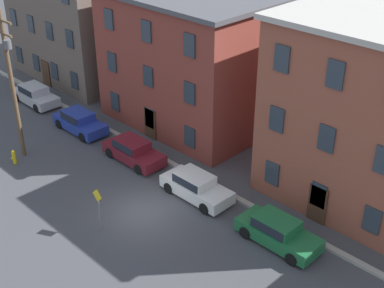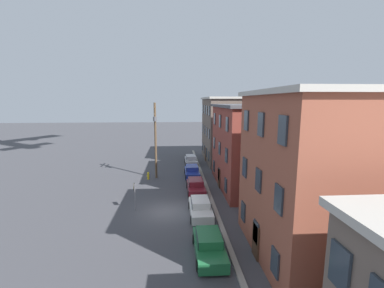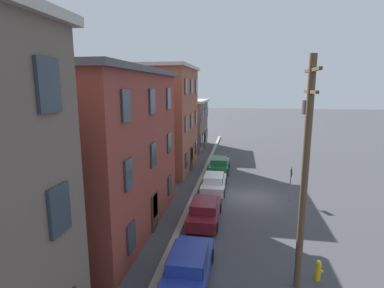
# 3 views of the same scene
# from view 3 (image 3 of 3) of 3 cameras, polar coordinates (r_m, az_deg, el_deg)

# --- Properties ---
(ground_plane) EXTENTS (200.00, 200.00, 0.00)m
(ground_plane) POSITION_cam_3_polar(r_m,az_deg,el_deg) (23.96, 11.39, -9.94)
(ground_plane) COLOR #424247
(kerb_strip) EXTENTS (56.00, 0.36, 0.16)m
(kerb_strip) POSITION_cam_3_polar(r_m,az_deg,el_deg) (24.15, 0.52, -9.34)
(kerb_strip) COLOR #9E998E
(kerb_strip) RESTS_ON ground_plane
(apartment_midblock) EXTENTS (12.10, 12.29, 9.44)m
(apartment_midblock) POSITION_cam_3_polar(r_m,az_deg,el_deg) (19.76, -24.15, -0.84)
(apartment_midblock) COLOR brown
(apartment_midblock) RESTS_ON ground_plane
(apartment_far) EXTENTS (9.70, 9.83, 10.46)m
(apartment_far) POSITION_cam_3_polar(r_m,az_deg,el_deg) (31.32, -8.66, 4.91)
(apartment_far) COLOR brown
(apartment_far) RESTS_ON ground_plane
(apartment_annex) EXTENTS (8.80, 10.63, 6.65)m
(apartment_annex) POSITION_cam_3_polar(r_m,az_deg,el_deg) (42.28, -4.49, 3.91)
(apartment_annex) COLOR #66564C
(apartment_annex) RESTS_ON ground_plane
(car_blue) EXTENTS (4.40, 1.92, 1.43)m
(car_blue) POSITION_cam_3_polar(r_m,az_deg,el_deg) (14.14, -0.65, -21.97)
(car_blue) COLOR #233899
(car_blue) RESTS_ON ground_plane
(car_maroon) EXTENTS (4.40, 1.92, 1.43)m
(car_maroon) POSITION_cam_3_polar(r_m,az_deg,el_deg) (19.37, 2.42, -12.47)
(car_maroon) COLOR maroon
(car_maroon) RESTS_ON ground_plane
(car_white) EXTENTS (4.40, 1.92, 1.43)m
(car_white) POSITION_cam_3_polar(r_m,az_deg,el_deg) (24.69, 4.20, -7.27)
(car_white) COLOR silver
(car_white) RESTS_ON ground_plane
(car_green) EXTENTS (4.40, 1.92, 1.43)m
(car_green) POSITION_cam_3_polar(r_m,az_deg,el_deg) (30.29, 5.24, -3.87)
(car_green) COLOR #1E6638
(car_green) RESTS_ON ground_plane
(caution_sign) EXTENTS (0.85, 0.08, 2.65)m
(caution_sign) POSITION_cam_3_polar(r_m,az_deg,el_deg) (23.37, 18.31, -6.29)
(caution_sign) COLOR slate
(caution_sign) RESTS_ON ground_plane
(utility_pole) EXTENTS (2.40, 0.44, 9.62)m
(utility_pole) POSITION_cam_3_polar(r_m,az_deg,el_deg) (12.68, 20.79, -3.60)
(utility_pole) COLOR brown
(utility_pole) RESTS_ON ground_plane
(fire_hydrant) EXTENTS (0.24, 0.34, 0.96)m
(fire_hydrant) POSITION_cam_3_polar(r_m,az_deg,el_deg) (15.30, 22.90, -21.29)
(fire_hydrant) COLOR yellow
(fire_hydrant) RESTS_ON ground_plane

